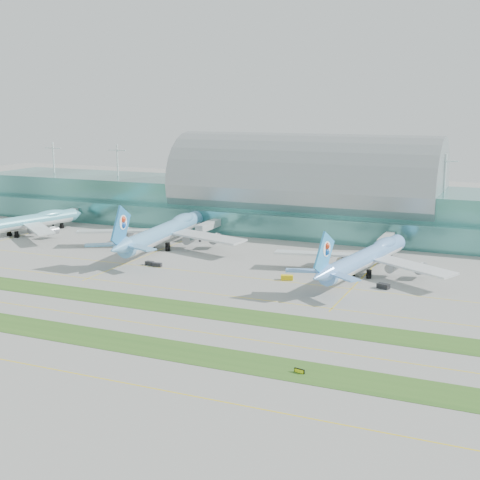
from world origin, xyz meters
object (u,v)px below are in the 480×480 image
at_px(terminal, 305,198).
at_px(airliner_a, 20,222).
at_px(airliner_b, 165,231).
at_px(airliner_c, 366,257).
at_px(taxiway_sign_east, 299,371).

height_order(terminal, airliner_a, terminal).
xyz_separation_m(airliner_a, airliner_b, (69.99, 2.57, 1.02)).
height_order(terminal, airliner_b, terminal).
bearing_deg(airliner_a, airliner_b, 17.48).
xyz_separation_m(airliner_b, airliner_c, (82.48, -9.83, -0.73)).
relative_size(airliner_a, taxiway_sign_east, 27.41).
distance_m(terminal, airliner_b, 71.37).
distance_m(airliner_a, airliner_c, 152.65).
height_order(terminal, airliner_c, terminal).
bearing_deg(airliner_a, terminal, 45.25).
bearing_deg(airliner_c, terminal, 132.26).
bearing_deg(terminal, airliner_c, -57.64).
relative_size(airliner_b, taxiway_sign_east, 32.73).
xyz_separation_m(terminal, airliner_c, (44.05, -69.52, -8.06)).
relative_size(terminal, taxiway_sign_east, 136.90).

